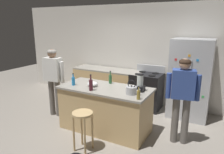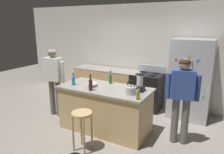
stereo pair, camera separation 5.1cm
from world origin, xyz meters
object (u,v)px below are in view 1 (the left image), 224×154
(person_by_sink_right, at_px, (182,93))
(person_by_island_left, at_px, (53,76))
(stove_range, at_px, (146,91))
(bottle_olive_oil, at_px, (110,79))
(blender_appliance, at_px, (140,84))
(tea_kettle, at_px, (131,90))
(bottle_soda, at_px, (73,81))
(refrigerator, at_px, (190,79))
(bar_stool, at_px, (83,121))
(kitchen_island, at_px, (105,109))
(mixing_bowl, at_px, (92,84))
(bottle_wine, at_px, (91,85))
(bottle_vinegar, at_px, (138,94))

(person_by_sink_right, bearing_deg, person_by_island_left, -176.65)
(stove_range, height_order, bottle_olive_oil, bottle_olive_oil)
(person_by_sink_right, xyz_separation_m, blender_appliance, (-0.77, -0.11, 0.10))
(blender_appliance, relative_size, bottle_olive_oil, 1.24)
(bottle_olive_oil, distance_m, tea_kettle, 0.81)
(bottle_soda, relative_size, bottle_olive_oil, 0.93)
(blender_appliance, bearing_deg, refrigerator, 62.48)
(person_by_island_left, xyz_separation_m, blender_appliance, (2.14, 0.06, 0.09))
(bottle_olive_oil, bearing_deg, bottle_soda, -142.12)
(stove_range, bearing_deg, bar_stool, -98.18)
(kitchen_island, relative_size, bottle_soda, 7.33)
(refrigerator, distance_m, mixing_bowl, 2.30)
(bottle_wine, height_order, tea_kettle, bottle_wine)
(kitchen_island, height_order, bottle_soda, bottle_soda)
(bar_stool, bearing_deg, bottle_soda, 136.58)
(refrigerator, xyz_separation_m, person_by_sink_right, (0.05, -1.27, 0.05))
(stove_range, bearing_deg, refrigerator, -1.33)
(person_by_island_left, distance_m, tea_kettle, 2.08)
(blender_appliance, xyz_separation_m, bottle_soda, (-1.37, -0.29, -0.05))
(bottle_olive_oil, bearing_deg, bottle_wine, -99.21)
(person_by_sink_right, height_order, bar_stool, person_by_sink_right)
(mixing_bowl, bearing_deg, bottle_olive_oil, 58.40)
(stove_range, xyz_separation_m, bottle_wine, (-0.51, -1.82, 0.57))
(bar_stool, height_order, mixing_bowl, mixing_bowl)
(bar_stool, xyz_separation_m, bottle_olive_oil, (-0.08, 1.14, 0.48))
(bar_stool, bearing_deg, stove_range, 81.82)
(refrigerator, distance_m, bottle_olive_oil, 1.90)
(person_by_sink_right, relative_size, bottle_soda, 6.29)
(person_by_island_left, relative_size, bottle_olive_oil, 5.88)
(kitchen_island, bearing_deg, refrigerator, 46.42)
(bottle_olive_oil, bearing_deg, person_by_island_left, -169.61)
(refrigerator, height_order, person_by_sink_right, refrigerator)
(bottle_soda, bearing_deg, person_by_sink_right, 10.53)
(mixing_bowl, bearing_deg, bottle_soda, -163.24)
(bottle_soda, height_order, bottle_vinegar, bottle_soda)
(person_by_sink_right, relative_size, blender_appliance, 4.70)
(bottle_wine, bearing_deg, person_by_island_left, 164.85)
(refrigerator, height_order, bottle_olive_oil, refrigerator)
(mixing_bowl, xyz_separation_m, tea_kettle, (0.90, -0.07, 0.03))
(stove_range, xyz_separation_m, bar_stool, (-0.34, -2.36, 0.07))
(tea_kettle, bearing_deg, refrigerator, 63.95)
(stove_range, relative_size, bar_stool, 1.56)
(refrigerator, xyz_separation_m, tea_kettle, (-0.79, -1.63, 0.08))
(kitchen_island, relative_size, refrigerator, 1.01)
(kitchen_island, xyz_separation_m, mixing_bowl, (-0.27, -0.05, 0.51))
(person_by_sink_right, relative_size, bottle_vinegar, 6.82)
(bottle_olive_oil, bearing_deg, blender_appliance, -14.44)
(blender_appliance, distance_m, bottle_wine, 0.94)
(stove_range, height_order, bar_stool, stove_range)
(person_by_sink_right, distance_m, tea_kettle, 0.91)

